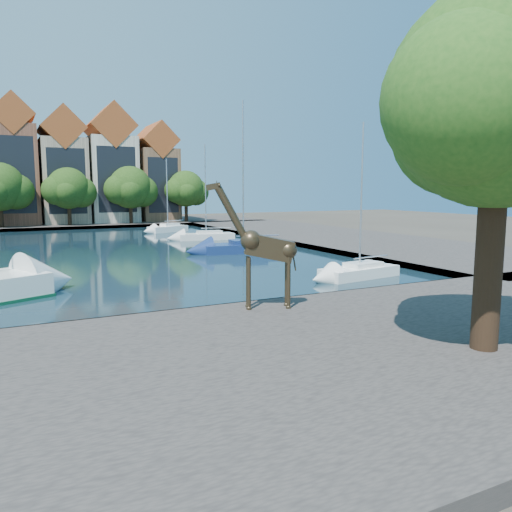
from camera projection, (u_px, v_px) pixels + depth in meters
The scene contains 19 objects.
ground at pixel (161, 323), 19.90m from camera, with size 160.00×160.00×0.00m, color #38332B.
water_basin at pixel (81, 253), 41.20m from camera, with size 38.00×50.00×0.08m, color black.
near_quay at pixel (231, 375), 13.66m from camera, with size 50.00×14.00×0.50m, color #453F3B.
far_quay at pixel (51, 225), 69.56m from camera, with size 60.00×16.00×0.50m, color #453F3B.
right_quay at pixel (331, 237), 52.19m from camera, with size 14.00×52.00×0.50m, color #453F3B.
plane_tree at pixel (502, 105), 14.23m from camera, with size 8.32×6.40×10.62m.
townhouse_center at pixel (15, 165), 66.69m from camera, with size 5.44×9.18×16.93m.
townhouse_east_inner at pixel (63, 171), 69.42m from camera, with size 5.94×9.18×15.79m.
townhouse_east_mid at pixel (111, 169), 72.24m from camera, with size 6.43×9.18×16.65m.
townhouse_east_end at pixel (155, 176), 75.24m from camera, with size 5.44×9.18×14.43m.
far_tree_mid_west at pixel (0, 188), 61.40m from camera, with size 7.80×6.00×8.00m.
far_tree_mid_east at pixel (69, 190), 64.94m from camera, with size 7.02×5.40×7.52m.
far_tree_east at pixel (131, 189), 68.46m from camera, with size 7.54×5.80×7.84m.
far_tree_far_east at pixel (186, 190), 72.00m from camera, with size 6.76×5.20×7.36m.
giraffe_statue at pixel (263, 247), 19.95m from camera, with size 3.44×1.54×5.06m.
sailboat_right_a at pixel (359, 269), 29.43m from camera, with size 5.26×2.45×8.97m.
sailboat_right_b at pixel (243, 245), 41.03m from camera, with size 6.94×3.11×12.18m.
sailboat_right_c at pixel (206, 235), 51.26m from camera, with size 5.86×2.72×9.63m.
sailboat_right_d at pixel (168, 227), 60.23m from camera, with size 5.20×3.40×8.73m.
Camera 1 is at (-5.21, -19.03, 5.33)m, focal length 35.00 mm.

